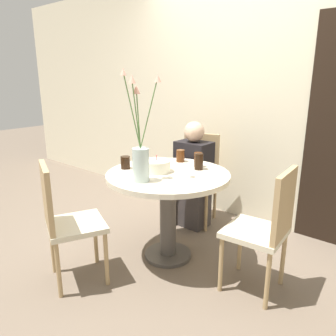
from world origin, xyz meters
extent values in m
plane|color=#6B5B4C|center=(0.00, 0.00, 0.00)|extent=(16.00, 16.00, 0.00)
cube|color=beige|center=(0.00, 1.19, 1.30)|extent=(8.00, 0.05, 2.60)
cylinder|color=beige|center=(0.00, 0.00, 0.74)|extent=(1.00, 1.00, 0.04)
cylinder|color=#4C4742|center=(0.00, 0.00, 0.37)|extent=(0.14, 0.14, 0.69)
cylinder|color=#4C4742|center=(0.00, 0.00, 0.01)|extent=(0.40, 0.40, 0.03)
cube|color=beige|center=(-0.23, 0.72, 0.45)|extent=(0.50, 0.50, 0.04)
cube|color=tan|center=(-0.29, 0.89, 0.70)|extent=(0.37, 0.15, 0.46)
cylinder|color=tan|center=(-0.34, 0.50, 0.21)|extent=(0.03, 0.03, 0.43)
cylinder|color=tan|center=(-0.02, 0.61, 0.21)|extent=(0.03, 0.03, 0.43)
cylinder|color=tan|center=(-0.45, 0.83, 0.21)|extent=(0.03, 0.03, 0.43)
cylinder|color=tan|center=(-0.12, 0.93, 0.21)|extent=(0.03, 0.03, 0.43)
cube|color=beige|center=(-0.31, -0.69, 0.45)|extent=(0.53, 0.53, 0.04)
cube|color=tan|center=(-0.39, -0.85, 0.70)|extent=(0.36, 0.19, 0.46)
cylinder|color=tan|center=(-0.09, -0.60, 0.21)|extent=(0.03, 0.03, 0.43)
cylinder|color=tan|center=(-0.40, -0.46, 0.21)|extent=(0.03, 0.03, 0.43)
cylinder|color=tan|center=(-0.23, -0.91, 0.21)|extent=(0.03, 0.03, 0.43)
cylinder|color=tan|center=(-0.54, -0.77, 0.21)|extent=(0.03, 0.03, 0.43)
cube|color=beige|center=(0.75, 0.07, 0.45)|extent=(0.43, 0.43, 0.04)
cube|color=tan|center=(0.93, 0.08, 0.70)|extent=(0.07, 0.38, 0.46)
cylinder|color=tan|center=(0.57, 0.22, 0.21)|extent=(0.03, 0.03, 0.43)
cylinder|color=tan|center=(0.60, -0.12, 0.21)|extent=(0.03, 0.03, 0.43)
cylinder|color=tan|center=(0.91, 0.25, 0.21)|extent=(0.03, 0.03, 0.43)
cylinder|color=tan|center=(0.94, -0.09, 0.21)|extent=(0.03, 0.03, 0.43)
cylinder|color=white|center=(-0.09, -0.04, 0.81)|extent=(0.23, 0.23, 0.10)
cylinder|color=#E54C4C|center=(-0.09, -0.04, 0.88)|extent=(0.01, 0.01, 0.04)
cylinder|color=#B2C6C1|center=(-0.01, -0.30, 0.88)|extent=(0.12, 0.12, 0.25)
cylinder|color=#4C7538|center=(0.02, -0.23, 1.26)|extent=(0.07, 0.13, 0.50)
cone|color=#E0997F|center=(0.05, -0.17, 1.50)|extent=(0.05, 0.05, 0.06)
cylinder|color=#4C7538|center=(-0.06, -0.32, 1.28)|extent=(0.11, 0.06, 0.54)
cone|color=#E0997F|center=(-0.11, -0.35, 1.54)|extent=(0.05, 0.05, 0.05)
cylinder|color=#4C7538|center=(-0.04, -0.29, 1.22)|extent=(0.06, 0.03, 0.42)
cone|color=#E0997F|center=(-0.06, -0.27, 1.42)|extent=(0.06, 0.06, 0.06)
cylinder|color=#4C7538|center=(-0.04, -0.30, 1.25)|extent=(0.06, 0.03, 0.49)
cone|color=#E0997F|center=(-0.06, -0.31, 1.50)|extent=(0.05, 0.05, 0.06)
cylinder|color=silver|center=(-0.34, 0.05, 0.76)|extent=(0.18, 0.18, 0.01)
cylinder|color=#51280F|center=(0.08, 0.30, 0.82)|extent=(0.07, 0.07, 0.13)
cylinder|color=#51280F|center=(-0.14, 0.34, 0.81)|extent=(0.08, 0.08, 0.11)
cylinder|color=black|center=(-0.35, -0.14, 0.81)|extent=(0.08, 0.08, 0.11)
cylinder|color=black|center=(0.13, 0.24, 0.83)|extent=(0.07, 0.07, 0.14)
cube|color=#383333|center=(-0.21, 0.64, 0.23)|extent=(0.31, 0.24, 0.47)
cube|color=black|center=(-0.21, 0.64, 0.68)|extent=(0.34, 0.24, 0.42)
sphere|color=#D1A889|center=(-0.21, 0.64, 0.99)|extent=(0.20, 0.20, 0.20)
camera|label=1|loc=(1.64, -1.94, 1.52)|focal=35.00mm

